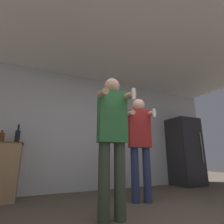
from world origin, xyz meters
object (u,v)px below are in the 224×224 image
object	(u,v)px
person_woman_foreground	(112,134)
bottle_brown_liquor	(17,136)
refrigerator	(185,151)
bottle_tall_gin	(1,137)
person_man_side	(140,139)

from	to	relation	value
person_woman_foreground	bottle_brown_liquor	bearing A→B (deg)	125.90
refrigerator	bottle_brown_liquor	size ratio (longest dim) A/B	5.02
person_woman_foreground	bottle_tall_gin	bearing A→B (deg)	131.28
bottle_tall_gin	person_man_side	world-z (taller)	person_man_side
bottle_tall_gin	bottle_brown_liquor	bearing A→B (deg)	0.00
person_woman_foreground	refrigerator	bearing A→B (deg)	28.34
refrigerator	bottle_tall_gin	bearing A→B (deg)	179.05
bottle_tall_gin	person_man_side	size ratio (longest dim) A/B	0.14
bottle_brown_liquor	person_woman_foreground	bearing A→B (deg)	-54.10
refrigerator	person_man_side	xyz separation A→B (m)	(-2.03, -0.95, 0.15)
refrigerator	bottle_tall_gin	distance (m)	4.19
bottle_brown_liquor	person_woman_foreground	size ratio (longest dim) A/B	0.20
refrigerator	bottle_brown_liquor	distance (m)	3.95
refrigerator	bottle_tall_gin	xyz separation A→B (m)	(-4.19, 0.07, 0.18)
bottle_tall_gin	person_woman_foreground	xyz separation A→B (m)	(1.39, -1.58, -0.06)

